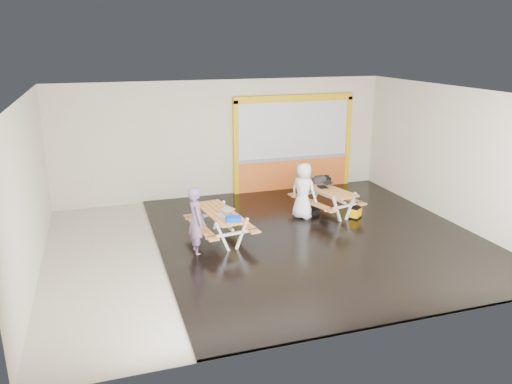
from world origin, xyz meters
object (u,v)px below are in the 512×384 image
object	(u,v)px
person_left	(196,221)
person_right	(303,191)
laptop_right	(324,185)
picnic_table_left	(220,219)
toolbox	(319,180)
fluke_bag	(356,212)
laptop_left	(224,213)
picnic_table_right	(326,195)
backpack	(326,183)
blue_pouch	(233,219)
dark_case	(311,212)

from	to	relation	value
person_left	person_right	distance (m)	3.43
person_left	laptop_right	distance (m)	4.21
picnic_table_left	toolbox	distance (m)	3.58
toolbox	fluke_bag	xyz separation A→B (m)	(0.56, -1.17, -0.64)
picnic_table_left	laptop_left	world-z (taller)	laptop_left
laptop_right	laptop_left	bearing A→B (deg)	-156.82
picnic_table_right	laptop_right	distance (m)	0.27
laptop_left	toolbox	size ratio (longest dim) A/B	1.12
person_right	backpack	xyz separation A→B (m)	(1.07, 0.85, -0.10)
person_right	toolbox	bearing A→B (deg)	-81.80
picnic_table_left	backpack	world-z (taller)	backpack
person_right	blue_pouch	distance (m)	2.77
picnic_table_left	laptop_left	size ratio (longest dim) A/B	4.37
person_left	toolbox	bearing A→B (deg)	-65.34
picnic_table_left	laptop_left	distance (m)	0.34
toolbox	fluke_bag	bearing A→B (deg)	-64.47
picnic_table_right	dark_case	size ratio (longest dim) A/B	5.25
picnic_table_right	person_left	size ratio (longest dim) A/B	1.35
laptop_left	blue_pouch	distance (m)	0.43
toolbox	fluke_bag	world-z (taller)	toolbox
person_left	dark_case	world-z (taller)	person_left
picnic_table_right	backpack	bearing A→B (deg)	65.59
fluke_bag	person_right	bearing A→B (deg)	160.26
person_left	dark_case	xyz separation A→B (m)	(3.44, 1.51, -0.65)
toolbox	backpack	distance (m)	0.37
blue_pouch	toolbox	xyz separation A→B (m)	(3.09, 2.20, 0.05)
dark_case	toolbox	bearing A→B (deg)	50.40
laptop_left	backpack	distance (m)	4.00
person_right	laptop_left	distance (m)	2.66
backpack	person_right	bearing A→B (deg)	-141.43
person_left	dark_case	size ratio (longest dim) A/B	3.88
dark_case	blue_pouch	bearing A→B (deg)	-148.04
dark_case	picnic_table_left	bearing A→B (deg)	-160.86
picnic_table_left	fluke_bag	bearing A→B (deg)	5.31
laptop_left	toolbox	xyz separation A→B (m)	(3.19, 1.78, 0.04)
picnic_table_right	person_right	xyz separation A→B (m)	(-0.73, -0.12, 0.21)
dark_case	laptop_left	bearing A→B (deg)	-155.90
picnic_table_left	dark_case	distance (m)	2.95
toolbox	blue_pouch	bearing A→B (deg)	-144.52
picnic_table_right	toolbox	size ratio (longest dim) A/B	5.21
laptop_left	toolbox	world-z (taller)	toolbox
picnic_table_right	blue_pouch	distance (m)	3.47
person_left	laptop_right	bearing A→B (deg)	-70.34
picnic_table_left	dark_case	world-z (taller)	picnic_table_left
picnic_table_left	blue_pouch	bearing A→B (deg)	-78.96
picnic_table_left	laptop_right	distance (m)	3.38
laptop_right	toolbox	xyz separation A→B (m)	(0.03, 0.43, 0.04)
backpack	fluke_bag	bearing A→B (deg)	-79.07
picnic_table_left	person_left	xyz separation A→B (m)	(-0.68, -0.56, 0.21)
person_right	toolbox	size ratio (longest dim) A/B	3.72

